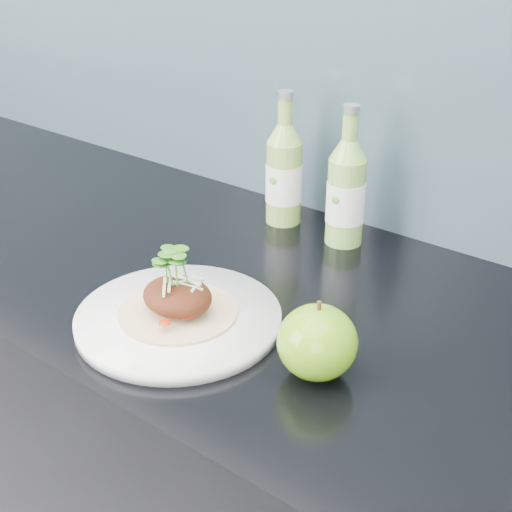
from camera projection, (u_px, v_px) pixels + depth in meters
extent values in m
cube|color=slate|center=(379.00, 4.00, 1.05)|extent=(4.00, 0.02, 0.70)
cylinder|color=white|center=(179.00, 319.00, 0.92)|extent=(0.32, 0.32, 0.02)
cylinder|color=tan|center=(178.00, 312.00, 0.91)|extent=(0.15, 0.15, 0.00)
ellipsoid|color=#54230F|center=(177.00, 296.00, 0.90)|extent=(0.09, 0.08, 0.04)
ellipsoid|color=#3D8E0F|center=(317.00, 342.00, 0.81)|extent=(0.10, 0.10, 0.09)
cylinder|color=#472D14|center=(319.00, 307.00, 0.79)|extent=(0.01, 0.00, 0.01)
cylinder|color=#84AA47|center=(284.00, 183.00, 1.18)|extent=(0.08, 0.08, 0.14)
cone|color=#84AA47|center=(285.00, 133.00, 1.14)|extent=(0.06, 0.06, 0.03)
cylinder|color=#84AA47|center=(285.00, 111.00, 1.12)|extent=(0.02, 0.02, 0.04)
cylinder|color=silver|center=(286.00, 95.00, 1.11)|extent=(0.03, 0.03, 0.01)
cylinder|color=white|center=(284.00, 183.00, 1.18)|extent=(0.08, 0.08, 0.06)
ellipsoid|color=#59A533|center=(273.00, 181.00, 1.15)|extent=(0.01, 0.00, 0.01)
cylinder|color=#7FB34A|center=(345.00, 202.00, 1.11)|extent=(0.07, 0.07, 0.14)
cone|color=#7FB34A|center=(349.00, 150.00, 1.07)|extent=(0.06, 0.06, 0.03)
cylinder|color=#7FB34A|center=(350.00, 126.00, 1.05)|extent=(0.02, 0.02, 0.04)
cylinder|color=silver|center=(351.00, 109.00, 1.04)|extent=(0.03, 0.03, 0.01)
cylinder|color=white|center=(345.00, 202.00, 1.11)|extent=(0.07, 0.07, 0.06)
ellipsoid|color=#59A533|center=(335.00, 200.00, 1.08)|extent=(0.01, 0.00, 0.01)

